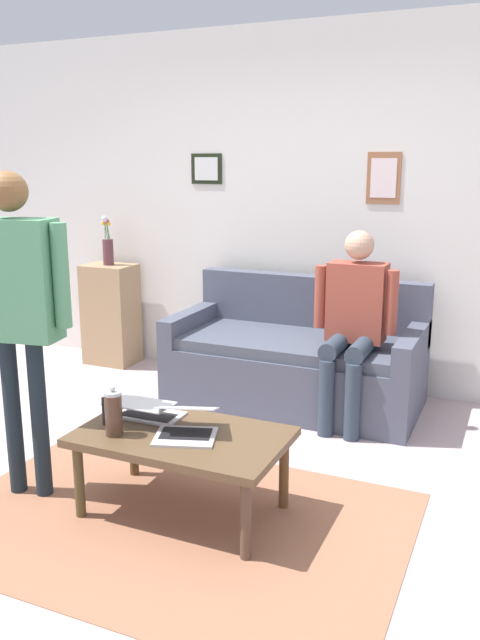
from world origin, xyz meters
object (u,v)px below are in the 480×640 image
object	(u,v)px
laptop_left	(186,426)
person_seated	(353,317)
flower_vase	(108,247)
person_standing	(16,295)
side_shelf	(111,314)
laptop_center	(147,411)
coffee_table	(182,442)
french_press	(113,413)
couch	(297,361)

from	to	relation	value
laptop_left	person_seated	xyz separation A→B (m)	(-0.43, -1.50, 0.26)
flower_vase	person_standing	xyz separation A→B (m)	(-0.94, 2.12, 0.06)
laptop_left	flower_vase	world-z (taller)	flower_vase
side_shelf	laptop_center	bearing A→B (deg)	128.81
side_shelf	person_standing	bearing A→B (deg)	113.85
coffee_table	person_seated	bearing A→B (deg)	-107.36
person_standing	flower_vase	bearing A→B (deg)	-66.12
french_press	person_seated	xyz separation A→B (m)	(-0.75, -1.63, 0.19)
french_press	flower_vase	size ratio (longest dim) A/B	0.60
french_press	side_shelf	size ratio (longest dim) A/B	0.29
laptop_center	person_standing	bearing A→B (deg)	22.45
laptop_center	person_standing	xyz separation A→B (m)	(0.58, 0.24, 0.60)
laptop_center	side_shelf	distance (m)	2.42
coffee_table	person_seated	world-z (taller)	person_seated
french_press	coffee_table	bearing A→B (deg)	-152.60
laptop_center	person_standing	distance (m)	0.87
couch	side_shelf	size ratio (longest dim) A/B	2.05
couch	person_seated	bearing A→B (deg)	153.71
side_shelf	laptop_left	bearing A→B (deg)	132.18
couch	french_press	world-z (taller)	couch
laptop_center	laptop_left	bearing A→B (deg)	160.08
side_shelf	person_standing	size ratio (longest dim) A/B	0.51
coffee_table	laptop_left	size ratio (longest dim) A/B	2.63
laptop_center	person_seated	xyz separation A→B (m)	(-0.72, -1.39, 0.26)
couch	coffee_table	bearing A→B (deg)	89.82
french_press	person_seated	bearing A→B (deg)	-114.76
coffee_table	laptop_center	size ratio (longest dim) A/B	3.00
coffee_table	laptop_center	xyz separation A→B (m)	(0.25, -0.09, 0.09)
laptop_center	side_shelf	xyz separation A→B (m)	(1.52, -1.89, -0.04)
person_seated	person_standing	bearing A→B (deg)	51.54
laptop_left	laptop_center	size ratio (longest dim) A/B	1.14
person_seated	coffee_table	bearing A→B (deg)	72.64
laptop_left	side_shelf	size ratio (longest dim) A/B	0.45
laptop_left	person_standing	size ratio (longest dim) A/B	0.23
flower_vase	person_seated	distance (m)	2.31
person_standing	french_press	bearing A→B (deg)	179.98
french_press	person_seated	distance (m)	1.81
side_shelf	person_seated	size ratio (longest dim) A/B	0.67
laptop_left	person_seated	size ratio (longest dim) A/B	0.30
coffee_table	french_press	xyz separation A→B (m)	(0.29, 0.15, 0.16)
couch	laptop_left	bearing A→B (deg)	90.89
coffee_table	flower_vase	bearing A→B (deg)	-48.08
coffee_table	flower_vase	distance (m)	2.73
coffee_table	french_press	world-z (taller)	french_press
couch	coffee_table	distance (m)	1.71
laptop_left	person_standing	distance (m)	1.06
laptop_center	french_press	bearing A→B (deg)	81.68
person_standing	person_seated	bearing A→B (deg)	-128.46
laptop_left	french_press	bearing A→B (deg)	22.86
coffee_table	side_shelf	world-z (taller)	side_shelf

